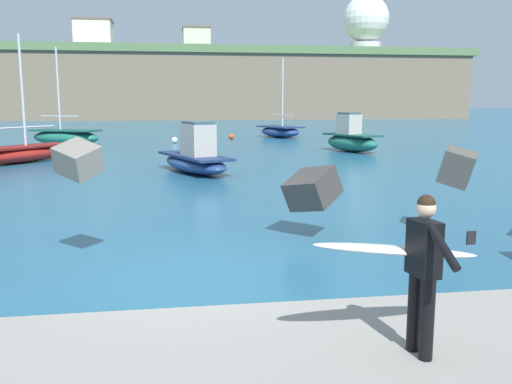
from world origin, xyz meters
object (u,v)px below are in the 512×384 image
boat_near_centre (280,131)px  boat_mid_left (351,139)px  surfer_with_board (415,260)px  radar_dome (366,22)px  station_building_west (196,42)px  boat_mid_centre (19,153)px  mooring_buoy_middle (231,136)px  boat_near_right (66,137)px  station_building_central (94,38)px  mooring_buoy_inner (175,140)px  boat_near_left (195,157)px

boat_near_centre → boat_mid_left: (1.69, -13.16, 0.22)m
surfer_with_board → radar_dome: 103.18m
station_building_west → boat_mid_centre: bearing=-98.9°
boat_mid_centre → mooring_buoy_middle: (11.94, 14.85, -0.24)m
boat_near_right → station_building_west: 70.34m
boat_near_right → station_building_west: size_ratio=0.90×
station_building_central → mooring_buoy_inner: bearing=-78.6°
boat_mid_centre → radar_dome: (43.47, 73.65, 16.87)m
boat_near_left → station_building_central: bearing=99.7°
boat_near_left → boat_mid_centre: 9.67m
station_building_central → boat_near_centre: bearing=-70.7°
surfer_with_board → boat_near_centre: size_ratio=0.33×
boat_near_right → mooring_buoy_inner: (7.25, 0.77, -0.36)m
boat_near_centre → radar_dome: (27.35, 57.12, 16.82)m
surfer_with_board → mooring_buoy_inner: surfer_with_board is taller
boat_near_centre → boat_near_right: boat_near_right is taller
boat_mid_left → station_building_west: bearing=94.2°
mooring_buoy_inner → boat_mid_centre: bearing=-123.4°
station_building_central → radar_dome: bearing=-8.4°
boat_near_left → station_building_west: station_building_west is taller
boat_mid_centre → mooring_buoy_middle: bearing=51.2°
boat_mid_centre → station_building_central: station_building_central is taller
boat_mid_left → boat_mid_centre: size_ratio=0.73×
boat_mid_left → station_building_west: (-5.47, 75.30, 13.12)m
boat_mid_left → boat_mid_centre: bearing=-169.3°
station_building_west → station_building_central: 18.97m
radar_dome → mooring_buoy_inner: bearing=-120.0°
boat_near_left → boat_mid_centre: size_ratio=0.87×
boat_near_right → mooring_buoy_middle: bearing=19.8°
surfer_with_board → station_building_west: bearing=88.6°
surfer_with_board → station_building_central: bearing=99.0°
mooring_buoy_inner → station_building_central: size_ratio=0.06×
boat_mid_centre → station_building_central: size_ratio=0.88×
boat_near_right → mooring_buoy_inner: boat_near_right is taller
boat_near_right → radar_dome: 78.20m
mooring_buoy_middle → station_building_central: (-18.41, 66.14, 14.31)m
boat_near_centre → boat_mid_left: size_ratio=1.43×
boat_near_centre → mooring_buoy_inner: size_ratio=14.52×
boat_mid_left → station_building_central: bearing=107.4°
radar_dome → station_building_central: bearing=171.6°
boat_near_centre → mooring_buoy_middle: 4.52m
mooring_buoy_inner → station_building_west: bearing=85.9°
station_building_west → boat_near_right: bearing=-100.1°
boat_mid_centre → surfer_with_board: bearing=-66.3°
station_building_west → boat_near_centre: bearing=-86.5°
boat_near_left → boat_mid_left: 12.66m
station_building_central → mooring_buoy_middle: bearing=-74.4°
boat_near_left → mooring_buoy_middle: bearing=79.6°
boat_near_centre → boat_mid_left: bearing=-82.7°
surfer_with_board → boat_mid_left: boat_mid_left is taller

